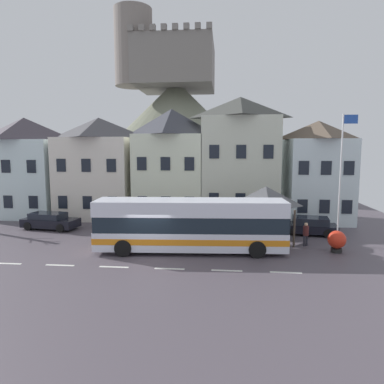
% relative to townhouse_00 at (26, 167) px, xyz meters
% --- Properties ---
extents(ground_plane, '(40.00, 60.00, 0.07)m').
position_rel_townhouse_00_xyz_m(ground_plane, '(14.43, -12.10, -4.61)').
color(ground_plane, '#514851').
extents(townhouse_00, '(6.93, 6.26, 9.17)m').
position_rel_townhouse_00_xyz_m(townhouse_00, '(0.00, 0.00, 0.00)').
color(townhouse_00, silver).
rests_on(townhouse_00, ground_plane).
extents(townhouse_01, '(6.53, 6.53, 9.12)m').
position_rel_townhouse_00_xyz_m(townhouse_01, '(7.14, 0.14, -0.02)').
color(townhouse_01, silver).
rests_on(townhouse_01, ground_plane).
extents(townhouse_02, '(5.94, 7.02, 9.86)m').
position_rel_townhouse_00_xyz_m(townhouse_02, '(13.90, 0.38, 0.34)').
color(townhouse_02, silver).
rests_on(townhouse_02, ground_plane).
extents(townhouse_03, '(6.46, 5.88, 10.76)m').
position_rel_townhouse_00_xyz_m(townhouse_03, '(20.05, -0.19, 0.79)').
color(townhouse_03, beige).
rests_on(townhouse_03, ground_plane).
extents(townhouse_04, '(5.18, 5.72, 8.66)m').
position_rel_townhouse_00_xyz_m(townhouse_04, '(26.73, -0.27, -0.25)').
color(townhouse_04, silver).
rests_on(townhouse_04, ground_plane).
extents(hilltop_castle, '(34.03, 34.03, 25.89)m').
position_rel_townhouse_00_xyz_m(hilltop_castle, '(11.14, 22.22, 4.32)').
color(hilltop_castle, slate).
rests_on(hilltop_castle, ground_plane).
extents(transit_bus, '(11.65, 3.17, 3.20)m').
position_rel_townhouse_00_xyz_m(transit_bus, '(16.73, -10.77, -2.97)').
color(transit_bus, white).
rests_on(transit_bus, ground_plane).
extents(bus_shelter, '(3.60, 3.60, 3.73)m').
position_rel_townhouse_00_xyz_m(bus_shelter, '(21.58, -7.54, -1.54)').
color(bus_shelter, '#473D33').
rests_on(bus_shelter, ground_plane).
extents(parked_car_00, '(4.38, 2.47, 1.28)m').
position_rel_townhouse_00_xyz_m(parked_car_00, '(24.94, -5.57, -3.95)').
color(parked_car_00, black).
rests_on(parked_car_00, ground_plane).
extents(parked_car_01, '(4.25, 2.34, 1.34)m').
position_rel_townhouse_00_xyz_m(parked_car_01, '(10.71, -4.90, -3.92)').
color(parked_car_01, silver).
rests_on(parked_car_01, ground_plane).
extents(parked_car_02, '(4.54, 2.39, 1.28)m').
position_rel_townhouse_00_xyz_m(parked_car_02, '(5.10, -5.71, -3.95)').
color(parked_car_02, black).
rests_on(parked_car_02, ground_plane).
extents(pedestrian_00, '(0.36, 0.36, 1.54)m').
position_rel_townhouse_00_xyz_m(pedestrian_00, '(24.03, -8.86, -3.69)').
color(pedestrian_00, '#2D2D38').
rests_on(pedestrian_00, ground_plane).
extents(pedestrian_01, '(0.30, 0.33, 1.57)m').
position_rel_townhouse_00_xyz_m(pedestrian_01, '(20.75, -8.32, -3.73)').
color(pedestrian_01, '#38332D').
rests_on(pedestrian_01, ground_plane).
extents(pedestrian_02, '(0.34, 0.34, 1.51)m').
position_rel_townhouse_00_xyz_m(pedestrian_02, '(22.19, -8.57, -3.70)').
color(pedestrian_02, black).
rests_on(pedestrian_02, ground_plane).
extents(public_bench, '(1.69, 0.48, 0.87)m').
position_rel_townhouse_00_xyz_m(public_bench, '(21.86, -4.98, -4.11)').
color(public_bench, '#33473D').
rests_on(public_bench, ground_plane).
extents(flagpole, '(0.95, 0.10, 8.49)m').
position_rel_townhouse_00_xyz_m(flagpole, '(26.32, -8.10, 0.25)').
color(flagpole, silver).
rests_on(flagpole, ground_plane).
extents(harbour_buoy, '(1.09, 1.09, 1.34)m').
position_rel_townhouse_00_xyz_m(harbour_buoy, '(25.60, -10.12, -3.84)').
color(harbour_buoy, black).
rests_on(harbour_buoy, ground_plane).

